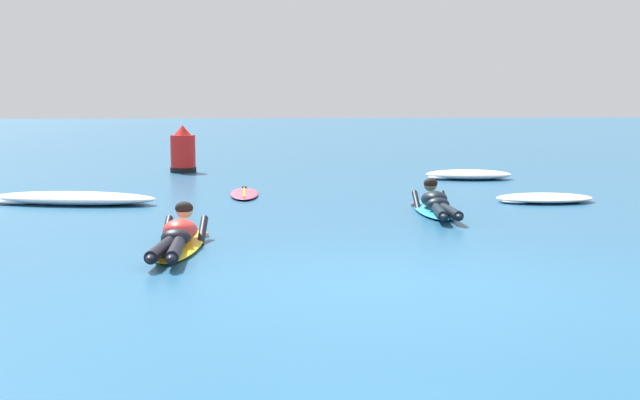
% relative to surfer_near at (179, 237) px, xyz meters
% --- Properties ---
extents(ground_plane, '(120.00, 120.00, 0.00)m').
position_rel_surfer_near_xyz_m(ground_plane, '(2.20, 7.87, -0.14)').
color(ground_plane, '#235B84').
extents(surfer_near, '(0.64, 2.74, 0.54)m').
position_rel_surfer_near_xyz_m(surfer_near, '(0.00, 0.00, 0.00)').
color(surfer_near, yellow).
rests_on(surfer_near, ground).
extents(surfer_far, '(0.69, 2.66, 0.53)m').
position_rel_surfer_near_xyz_m(surfer_far, '(3.66, 2.73, 0.00)').
color(surfer_far, '#2DB2D1').
rests_on(surfer_far, ground).
extents(drifting_surfboard, '(0.50, 1.87, 0.16)m').
position_rel_surfer_near_xyz_m(drifting_surfboard, '(0.75, 5.42, -0.10)').
color(drifting_surfboard, '#E54C66').
rests_on(drifting_surfboard, ground).
extents(whitewater_front, '(2.95, 1.46, 0.21)m').
position_rel_surfer_near_xyz_m(whitewater_front, '(-2.07, 4.37, -0.04)').
color(whitewater_front, white).
rests_on(whitewater_front, ground).
extents(whitewater_mid_left, '(1.98, 1.27, 0.20)m').
position_rel_surfer_near_xyz_m(whitewater_mid_left, '(5.61, 8.12, -0.04)').
color(whitewater_mid_left, white).
rests_on(whitewater_mid_left, ground).
extents(whitewater_back, '(1.65, 1.00, 0.14)m').
position_rel_surfer_near_xyz_m(whitewater_back, '(5.82, 4.00, -0.07)').
color(whitewater_back, white).
rests_on(whitewater_back, ground).
extents(channel_marker_buoy, '(0.62, 0.62, 1.12)m').
position_rel_surfer_near_xyz_m(channel_marker_buoy, '(-0.70, 10.39, 0.32)').
color(channel_marker_buoy, red).
rests_on(channel_marker_buoy, ground).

